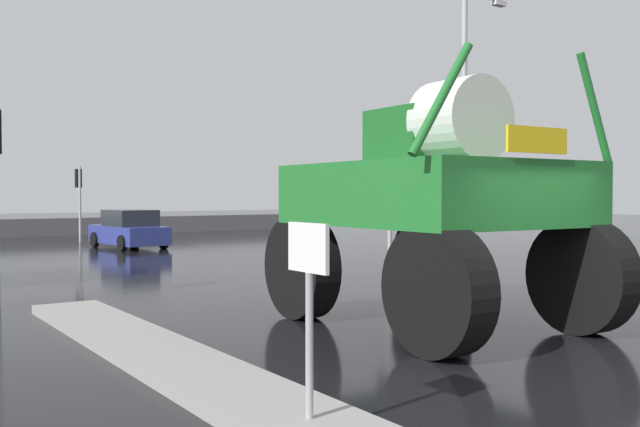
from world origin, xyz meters
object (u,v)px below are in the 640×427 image
streetlight_near_right (467,111)px  lane_arrow_sign (309,284)px  sedan_ahead (129,230)px  traffic_signal_far_left (79,187)px  oversize_sprayer (434,205)px  traffic_signal_near_right (386,172)px

streetlight_near_right → lane_arrow_sign: bearing=-140.6°
lane_arrow_sign → sedan_ahead: size_ratio=0.41×
traffic_signal_far_left → streetlight_near_right: 18.23m
sedan_ahead → traffic_signal_far_left: traffic_signal_far_left is taller
oversize_sprayer → traffic_signal_near_right: bearing=-31.8°
oversize_sprayer → streetlight_near_right: 12.05m
oversize_sprayer → streetlight_near_right: bearing=-46.7°
oversize_sprayer → traffic_signal_far_left: oversize_sprayer is taller
lane_arrow_sign → traffic_signal_near_right: bearing=47.3°
sedan_ahead → streetlight_near_right: bearing=-151.9°
oversize_sprayer → streetlight_near_right: (8.77, 7.74, 2.86)m
traffic_signal_near_right → traffic_signal_far_left: size_ratio=1.11×
traffic_signal_far_left → streetlight_near_right: streetlight_near_right is taller
lane_arrow_sign → streetlight_near_right: size_ratio=0.20×
oversize_sprayer → sedan_ahead: (1.53, 19.00, -1.25)m
traffic_signal_near_right → traffic_signal_far_left: traffic_signal_near_right is taller
lane_arrow_sign → traffic_signal_near_right: 12.88m
traffic_signal_near_right → streetlight_near_right: bearing=18.2°
oversize_sprayer → traffic_signal_near_right: oversize_sprayer is taller
traffic_signal_near_right → oversize_sprayer: bearing=-123.7°
lane_arrow_sign → streetlight_near_right: (13.32, 10.94, 3.47)m
traffic_signal_near_right → streetlight_near_right: size_ratio=0.43×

